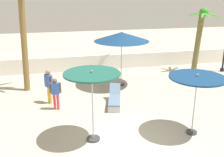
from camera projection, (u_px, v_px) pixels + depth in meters
ground_plane at (131, 142)px, 9.99m from camera, size 56.00×56.00×0.00m
boundary_wall at (93, 63)px, 18.75m from camera, size 25.20×0.30×1.06m
patio_umbrella_0 at (92, 80)px, 9.38m from camera, size 2.02×2.02×2.77m
patio_umbrella_2 at (197, 81)px, 9.92m from camera, size 2.10×2.10×2.47m
patio_umbrella_3 at (122, 37)px, 15.03m from camera, size 3.15×3.15×3.18m
palm_tree_0 at (23, 22)px, 13.96m from camera, size 2.57×2.56×6.12m
palm_tree_1 at (200, 32)px, 17.63m from camera, size 2.16×2.16×4.32m
lounge_chair_0 at (115, 98)px, 13.07m from camera, size 1.01×1.97×0.84m
guest_0 at (55, 91)px, 12.42m from camera, size 0.55×0.31×1.55m
guest_2 at (49, 83)px, 13.07m from camera, size 0.41×0.45×1.73m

